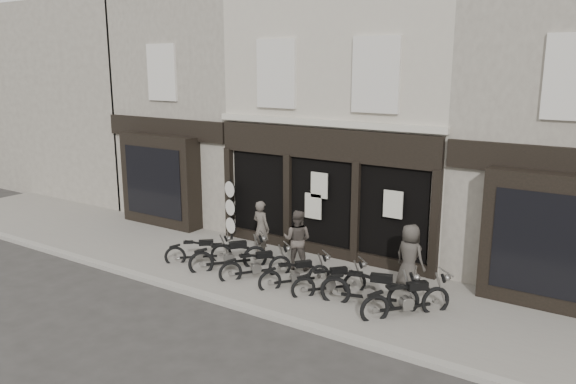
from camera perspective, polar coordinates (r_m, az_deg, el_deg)
The scene contains 17 objects.
ground_plane at distance 14.69m, azimuth -2.53°, elevation -9.87°, with size 90.00×90.00×0.00m, color #2D2B28.
pavement at distance 15.35m, azimuth -0.54°, elevation -8.59°, with size 30.00×4.20×0.12m, color slate.
kerb at distance 13.76m, azimuth -5.65°, elevation -11.26°, with size 30.00×0.25×0.13m, color gray.
central_building at distance 18.76m, azimuth 8.19°, elevation 7.86°, with size 7.30×6.22×8.34m.
neighbour_left at distance 22.18m, azimuth -7.02°, elevation 8.54°, with size 5.60×6.73×8.34m.
filler_left at distance 28.21m, azimuth -19.75°, elevation 8.92°, with size 11.00×6.00×8.20m, color gray.
motorcycle_0 at distance 16.41m, azimuth -9.01°, elevation -6.18°, with size 1.56×1.45×0.92m.
motorcycle_1 at distance 15.74m, azimuth -5.97°, elevation -6.70°, with size 1.61×1.87×1.07m.
motorcycle_2 at distance 15.11m, azimuth -3.23°, elevation -7.66°, with size 1.41×1.72×0.96m.
motorcycle_3 at distance 14.51m, azimuth 0.77°, elevation -8.59°, with size 1.39×1.64×0.93m.
motorcycle_4 at distance 14.09m, azimuth 4.31°, elevation -9.28°, with size 1.47×1.61×0.94m.
motorcycle_5 at distance 13.50m, azimuth 8.33°, elevation -10.07°, with size 2.28×0.99×1.12m.
motorcycle_6 at distance 13.18m, azimuth 11.98°, elevation -10.91°, with size 1.64×1.87×1.07m.
man_left at distance 16.62m, azimuth -2.74°, elevation -3.68°, with size 0.60×0.40×1.66m, color #4F4841.
man_centre at distance 15.52m, azimuth 0.95°, elevation -4.85°, with size 0.81×0.63×1.67m, color #473F3A.
man_right at distance 14.48m, azimuth 12.27°, elevation -6.45°, with size 0.82×0.53×1.68m, color #3A3530.
advert_sign_post at distance 18.10m, azimuth -5.85°, elevation -2.08°, with size 0.51×0.33×2.12m.
Camera 1 is at (8.01, -10.94, 5.67)m, focal length 35.00 mm.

